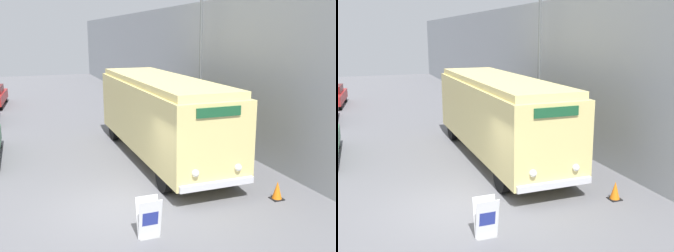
% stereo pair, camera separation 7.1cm
% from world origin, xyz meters
% --- Properties ---
extents(ground_plane, '(80.00, 80.00, 0.00)m').
position_xyz_m(ground_plane, '(0.00, 0.00, 0.00)').
color(ground_plane, slate).
extents(building_wall_right, '(0.30, 60.00, 6.47)m').
position_xyz_m(building_wall_right, '(6.39, 10.00, 3.24)').
color(building_wall_right, '#9EA3A8').
rests_on(building_wall_right, ground_plane).
extents(vintage_bus, '(2.55, 9.79, 3.29)m').
position_xyz_m(vintage_bus, '(2.79, 4.17, 1.86)').
color(vintage_bus, black).
rests_on(vintage_bus, ground_plane).
extents(sign_board, '(0.58, 0.39, 1.04)m').
position_xyz_m(sign_board, '(0.31, -1.81, 0.50)').
color(sign_board, gray).
rests_on(sign_board, ground_plane).
extents(streetlamp, '(0.36, 0.36, 7.20)m').
position_xyz_m(streetlamp, '(5.36, 5.90, 4.60)').
color(streetlamp, '#595E60').
rests_on(streetlamp, ground_plane).
extents(traffic_cone, '(0.36, 0.36, 0.57)m').
position_xyz_m(traffic_cone, '(4.70, -1.02, 0.28)').
color(traffic_cone, black).
rests_on(traffic_cone, ground_plane).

